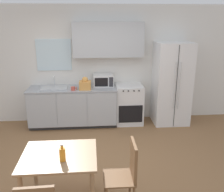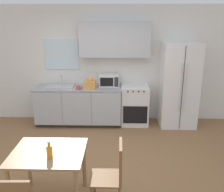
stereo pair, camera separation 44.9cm
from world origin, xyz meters
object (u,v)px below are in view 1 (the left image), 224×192
oven_range (129,104)px  microwave (103,80)px  dining_table (60,163)px  coffee_mug (73,89)px  dining_chair_side (127,171)px  refrigerator (171,84)px  drink_bottle (62,154)px

oven_range → microwave: microwave is taller
oven_range → dining_table: size_ratio=0.98×
coffee_mug → dining_chair_side: bearing=-72.2°
refrigerator → microwave: size_ratio=4.14×
oven_range → microwave: 0.82m
drink_bottle → oven_range: bearing=66.7°
drink_bottle → microwave: bearing=77.7°
refrigerator → dining_table: size_ratio=2.03×
coffee_mug → drink_bottle: drink_bottle is taller
microwave → coffee_mug: size_ratio=3.58×
microwave → drink_bottle: microwave is taller
dining_table → drink_bottle: drink_bottle is taller
microwave → dining_chair_side: 2.93m
dining_chair_side → drink_bottle: 0.84m
dining_chair_side → drink_bottle: size_ratio=4.15×
dining_chair_side → oven_range: bearing=-8.4°
dining_table → drink_bottle: bearing=-67.1°
dining_table → drink_bottle: (0.06, -0.14, 0.22)m
dining_chair_side → microwave: bearing=3.5°
dining_table → dining_chair_side: 0.85m
microwave → coffee_mug: (-0.67, -0.33, -0.09)m
coffee_mug → drink_bottle: size_ratio=0.57×
dining_table → oven_range: bearing=64.5°
oven_range → drink_bottle: size_ratio=4.10×
refrigerator → drink_bottle: (-2.21, -2.80, -0.10)m
coffee_mug → dining_table: (-0.03, -2.46, -0.30)m
refrigerator → dining_chair_side: 3.13m
dining_table → dining_chair_side: size_ratio=1.00×
coffee_mug → dining_table: size_ratio=0.14×
microwave → drink_bottle: (-0.64, -2.93, -0.18)m
dining_chair_side → drink_bottle: (-0.78, -0.05, 0.31)m
oven_range → microwave: (-0.59, 0.09, 0.57)m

